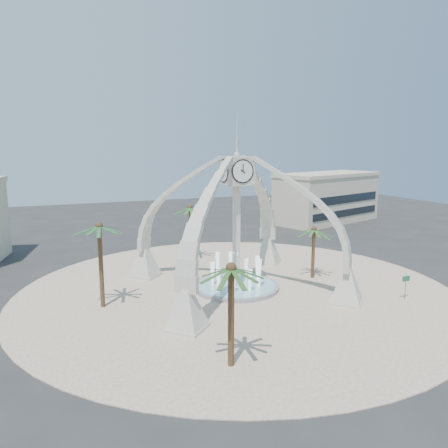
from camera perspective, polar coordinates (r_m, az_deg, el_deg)
name	(u,v)px	position (r m, az deg, el deg)	size (l,w,h in m)	color
ground	(236,289)	(41.36, 1.59, -8.48)	(140.00, 140.00, 0.00)	#282828
plaza	(236,289)	(41.35, 1.59, -8.44)	(40.00, 40.00, 0.06)	beige
clock_tower	(236,221)	(39.76, 1.63, 0.41)	(17.94, 17.94, 16.30)	beige
fountain	(236,286)	(41.27, 1.59, -8.10)	(8.00, 8.00, 3.62)	#99999C
building_ne	(327,197)	(79.13, 13.32, 3.42)	(21.87, 14.17, 8.60)	beige
palm_east	(314,230)	(44.31, 11.68, -0.76)	(4.41, 4.41, 5.73)	brown
palm_west	(99,228)	(36.49, -16.01, -0.46)	(4.58, 4.58, 7.61)	brown
palm_north	(190,208)	(50.66, -4.45, 2.09)	(4.62, 4.62, 6.97)	brown
palm_south	(231,269)	(25.64, 0.95, -5.95)	(5.15, 5.15, 6.97)	brown
street_sign	(406,282)	(41.16, 22.66, -6.99)	(0.84, 0.09, 2.29)	slate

